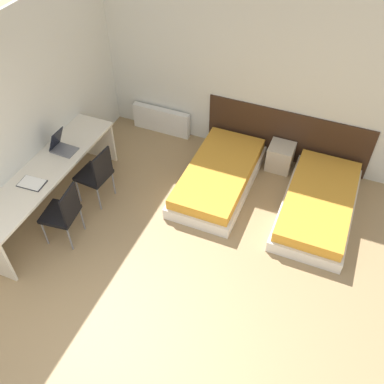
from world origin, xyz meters
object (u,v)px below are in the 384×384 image
object	(u,v)px
bed_near_door	(318,204)
laptop	(61,146)
nightstand	(280,157)
chair_near_notebook	(64,212)
bed_near_window	(219,177)
chair_near_laptop	(97,173)

from	to	relation	value
bed_near_door	laptop	xyz separation A→B (m)	(-3.55, -0.94, 0.66)
nightstand	chair_near_notebook	bearing A→B (deg)	-131.81
bed_near_window	bed_near_door	distance (m)	1.51
nightstand	chair_near_notebook	distance (m)	3.41
nightstand	laptop	distance (m)	3.33
bed_near_window	chair_near_laptop	distance (m)	1.82
bed_near_door	chair_near_laptop	xyz separation A→B (m)	(-3.02, -0.96, 0.35)
nightstand	chair_near_laptop	distance (m)	2.87
bed_near_window	laptop	world-z (taller)	laptop
laptop	nightstand	bearing A→B (deg)	32.85
bed_near_door	chair_near_notebook	distance (m)	3.51
bed_near_window	nightstand	xyz separation A→B (m)	(0.76, 0.77, 0.04)
bed_near_door	laptop	bearing A→B (deg)	-165.16
chair_near_laptop	laptop	xyz separation A→B (m)	(-0.52, 0.02, 0.31)
bed_near_door	chair_near_notebook	world-z (taller)	chair_near_notebook
chair_near_laptop	laptop	bearing A→B (deg)	-177.62
bed_near_window	chair_near_notebook	bearing A→B (deg)	-130.59
bed_near_window	chair_near_laptop	bearing A→B (deg)	-147.64
chair_near_notebook	laptop	bearing A→B (deg)	115.32
chair_near_laptop	bed_near_window	bearing A→B (deg)	36.48
bed_near_window	chair_near_notebook	distance (m)	2.34
bed_near_door	chair_near_laptop	bearing A→B (deg)	-162.45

